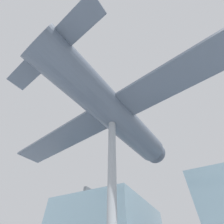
{
  "coord_description": "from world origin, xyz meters",
  "views": [
    {
      "loc": [
        3.33,
        -6.27,
        1.65
      ],
      "look_at": [
        0.0,
        0.0,
        9.03
      ],
      "focal_mm": 24.0,
      "sensor_mm": 36.0,
      "label": 1
    }
  ],
  "objects": [
    {
      "name": "support_pylon_central",
      "position": [
        0.0,
        0.0,
        3.98
      ],
      "size": [
        0.42,
        0.42,
        7.96
      ],
      "color": "#999EA3",
      "rests_on": "ground_plane"
    },
    {
      "name": "suspended_airplane",
      "position": [
        0.03,
        0.17,
        9.05
      ],
      "size": [
        20.55,
        13.24,
        3.63
      ],
      "rotation": [
        0.0,
        0.0,
        -0.16
      ],
      "color": "#4C5666",
      "rests_on": "support_pylon_central"
    }
  ]
}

